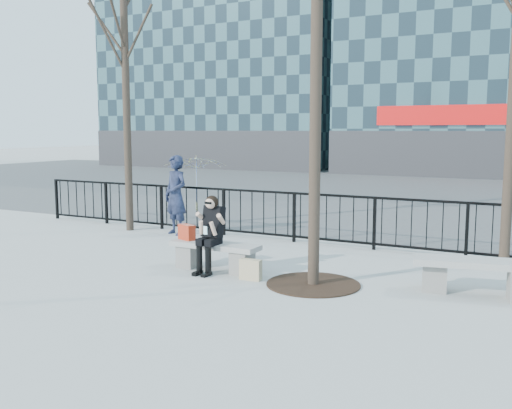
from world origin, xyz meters
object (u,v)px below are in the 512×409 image
at_px(bench_second, 477,273).
at_px(standing_man, 176,195).
at_px(seated_woman, 210,234).
at_px(bench_main, 215,253).

xyz_separation_m(bench_second, standing_man, (-6.91, 2.05, 0.60)).
distance_m(bench_second, seated_woman, 4.34).
bearing_deg(bench_second, standing_man, 152.29).
bearing_deg(bench_main, standing_man, 136.01).
xyz_separation_m(bench_main, bench_second, (4.28, 0.49, 0.03)).
bearing_deg(bench_second, seated_woman, 177.48).
distance_m(bench_main, standing_man, 3.72).
distance_m(seated_woman, standing_man, 3.79).
relative_size(bench_main, bench_second, 0.90).
relative_size(bench_second, standing_man, 0.98).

